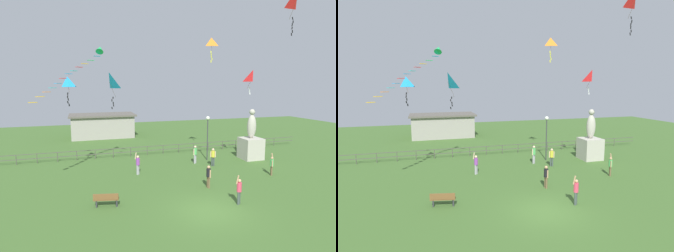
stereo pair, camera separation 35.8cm
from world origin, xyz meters
TOP-DOWN VIEW (x-y plane):
  - ground_plane at (0.00, 0.00)m, footprint 80.00×80.00m
  - statue_monument at (9.04, 9.54)m, footprint 1.94×1.94m
  - lamppost at (4.70, 10.38)m, footprint 0.36×0.36m
  - park_bench at (-5.68, 2.47)m, footprint 1.55×0.71m
  - person_0 at (4.31, 8.33)m, footprint 0.47×0.30m
  - person_1 at (3.11, 9.61)m, footprint 0.44×0.33m
  - person_2 at (2.14, 0.40)m, footprint 0.48×0.36m
  - person_3 at (-2.65, 7.96)m, footprint 0.47×0.35m
  - person_4 at (1.56, 3.49)m, footprint 0.30×0.49m
  - person_5 at (7.68, 4.53)m, footprint 0.36×0.44m
  - kite_0 at (-7.82, 9.35)m, footprint 0.91×0.88m
  - kite_1 at (5.27, 11.16)m, footprint 0.98×0.90m
  - kite_2 at (-4.52, 10.29)m, footprint 1.19×1.20m
  - kite_3 at (8.05, 8.24)m, footprint 0.96×1.06m
  - kite_4 at (7.77, 2.94)m, footprint 0.83×1.02m
  - streamer_kite at (-5.73, 8.84)m, footprint 5.16×4.46m
  - waterfront_railing at (-0.37, 14.00)m, footprint 36.04×0.06m
  - pavilion_building at (-4.08, 26.00)m, footprint 8.91×5.01m

SIDE VIEW (x-z plane):
  - ground_plane at x=0.00m, z-range 0.00..0.00m
  - park_bench at x=-5.68m, z-range 0.04..0.89m
  - waterfront_railing at x=-0.37m, z-range 0.16..1.11m
  - person_5 at x=7.68m, z-range 0.00..1.81m
  - person_3 at x=-2.65m, z-range 0.00..1.87m
  - person_0 at x=4.31m, z-range 0.12..1.76m
  - person_4 at x=1.56m, z-range 0.12..1.76m
  - person_2 at x=2.14m, z-range 0.00..1.89m
  - person_1 at x=3.11m, z-range 0.13..1.82m
  - statue_monument at x=9.04m, z-range -1.00..3.95m
  - pavilion_building at x=-4.08m, z-range 0.02..3.27m
  - lamppost at x=4.70m, z-range 0.99..5.30m
  - kite_0 at x=-7.82m, z-range 6.23..8.46m
  - kite_2 at x=-4.52m, z-range 5.95..8.99m
  - kite_3 at x=8.05m, z-range 6.90..9.05m
  - streamer_kite at x=-5.73m, z-range 7.50..11.78m
  - kite_1 at x=5.27m, z-range 10.01..12.29m
  - kite_4 at x=7.77m, z-range 11.55..14.68m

